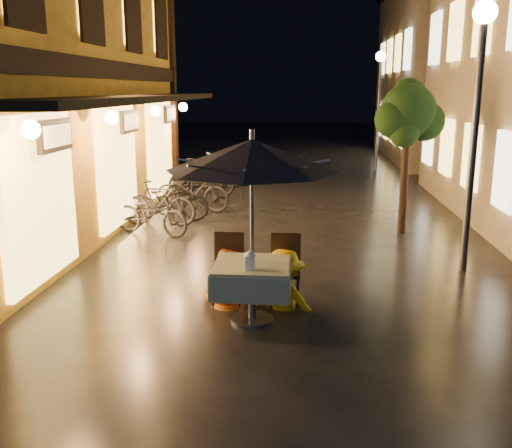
# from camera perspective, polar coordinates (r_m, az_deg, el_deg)

# --- Properties ---
(ground) EXTENTS (90.00, 90.00, 0.00)m
(ground) POSITION_cam_1_polar(r_m,az_deg,el_deg) (7.85, 2.05, -8.58)
(ground) COLOR black
(ground) RESTS_ON ground
(east_building_far) EXTENTS (7.30, 10.30, 7.30)m
(east_building_far) POSITION_cam_1_polar(r_m,az_deg,el_deg) (26.28, 21.22, 14.07)
(east_building_far) COLOR #C0B098
(east_building_far) RESTS_ON ground
(street_tree) EXTENTS (1.43, 1.20, 3.15)m
(street_tree) POSITION_cam_1_polar(r_m,az_deg,el_deg) (11.98, 15.03, 10.46)
(street_tree) COLOR black
(street_tree) RESTS_ON ground
(streetlamp_near) EXTENTS (0.36, 0.36, 4.23)m
(streetlamp_near) POSITION_cam_1_polar(r_m,az_deg,el_deg) (9.65, 21.34, 12.38)
(streetlamp_near) COLOR #59595E
(streetlamp_near) RESTS_ON ground
(streetlamp_far) EXTENTS (0.36, 0.36, 4.23)m
(streetlamp_far) POSITION_cam_1_polar(r_m,az_deg,el_deg) (21.44, 12.22, 13.03)
(streetlamp_far) COLOR #59595E
(streetlamp_far) RESTS_ON ground
(cafe_table) EXTENTS (0.99, 0.99, 0.78)m
(cafe_table) POSITION_cam_1_polar(r_m,az_deg,el_deg) (7.30, -0.39, -5.40)
(cafe_table) COLOR #59595E
(cafe_table) RESTS_ON ground
(patio_umbrella) EXTENTS (2.15, 2.15, 2.46)m
(patio_umbrella) POSITION_cam_1_polar(r_m,az_deg,el_deg) (6.95, -0.41, 6.87)
(patio_umbrella) COLOR #59595E
(patio_umbrella) RESTS_ON ground
(cafe_chair_left) EXTENTS (0.42, 0.42, 0.97)m
(cafe_chair_left) POSITION_cam_1_polar(r_m,az_deg,el_deg) (8.05, -2.76, -3.96)
(cafe_chair_left) COLOR black
(cafe_chair_left) RESTS_ON ground
(cafe_chair_right) EXTENTS (0.42, 0.42, 0.97)m
(cafe_chair_right) POSITION_cam_1_polar(r_m,az_deg,el_deg) (7.99, 2.95, -4.10)
(cafe_chair_right) COLOR black
(cafe_chair_right) RESTS_ON ground
(table_lantern) EXTENTS (0.16, 0.16, 0.25)m
(table_lantern) POSITION_cam_1_polar(r_m,az_deg,el_deg) (6.95, -0.58, -3.49)
(table_lantern) COLOR white
(table_lantern) RESTS_ON cafe_table
(person_orange) EXTENTS (0.89, 0.77, 1.55)m
(person_orange) POSITION_cam_1_polar(r_m,az_deg,el_deg) (7.83, -3.06, -2.64)
(person_orange) COLOR orange
(person_orange) RESTS_ON ground
(person_yellow) EXTENTS (1.12, 0.79, 1.58)m
(person_yellow) POSITION_cam_1_polar(r_m,az_deg,el_deg) (7.73, 2.83, -2.76)
(person_yellow) COLOR yellow
(person_yellow) RESTS_ON ground
(bicycle_0) EXTENTS (1.82, 1.15, 0.90)m
(bicycle_0) POSITION_cam_1_polar(r_m,az_deg,el_deg) (11.85, -10.43, 1.05)
(bicycle_0) COLOR black
(bicycle_0) RESTS_ON ground
(bicycle_1) EXTENTS (1.71, 0.63, 1.01)m
(bicycle_1) POSITION_cam_1_polar(r_m,az_deg,el_deg) (12.62, -9.72, 2.07)
(bicycle_1) COLOR black
(bicycle_1) RESTS_ON ground
(bicycle_2) EXTENTS (1.92, 0.93, 0.97)m
(bicycle_2) POSITION_cam_1_polar(r_m,az_deg,el_deg) (13.01, -8.80, 2.34)
(bicycle_2) COLOR black
(bicycle_2) RESTS_ON ground
(bicycle_3) EXTENTS (1.78, 0.90, 1.03)m
(bicycle_3) POSITION_cam_1_polar(r_m,az_deg,el_deg) (13.99, -6.01, 3.34)
(bicycle_3) COLOR black
(bicycle_3) RESTS_ON ground
(bicycle_4) EXTENTS (1.61, 0.65, 0.83)m
(bicycle_4) POSITION_cam_1_polar(r_m,az_deg,el_deg) (14.84, -6.92, 3.49)
(bicycle_4) COLOR black
(bicycle_4) RESTS_ON ground
(bicycle_5) EXTENTS (1.85, 0.61, 1.10)m
(bicycle_5) POSITION_cam_1_polar(r_m,az_deg,el_deg) (15.75, -5.49, 4.59)
(bicycle_5) COLOR black
(bicycle_5) RESTS_ON ground
(bicycle_6) EXTENTS (1.63, 0.97, 0.81)m
(bicycle_6) POSITION_cam_1_polar(r_m,az_deg,el_deg) (17.32, -3.98, 4.94)
(bicycle_6) COLOR #222229
(bicycle_6) RESTS_ON ground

